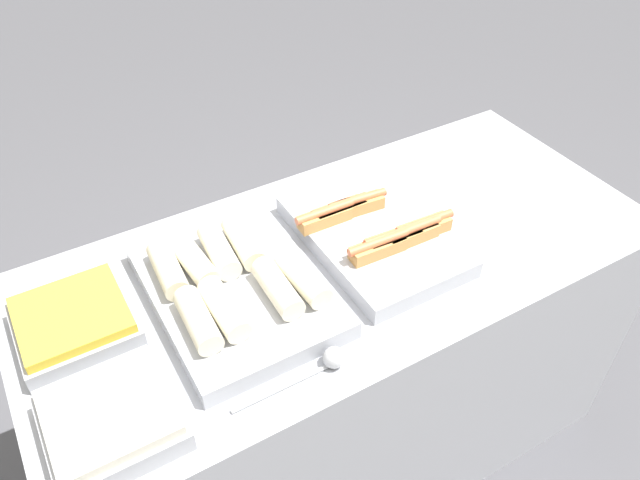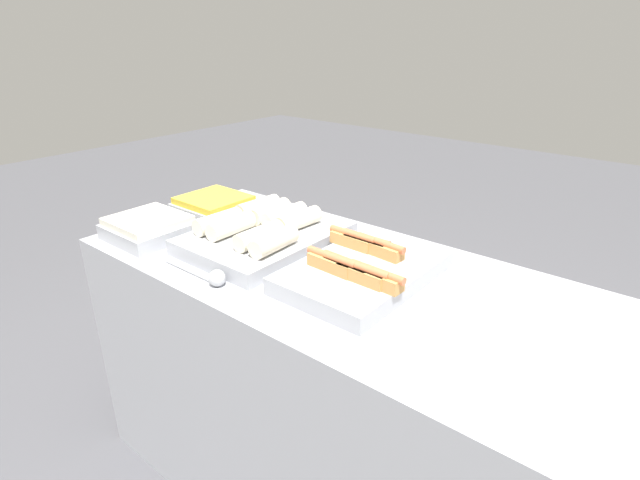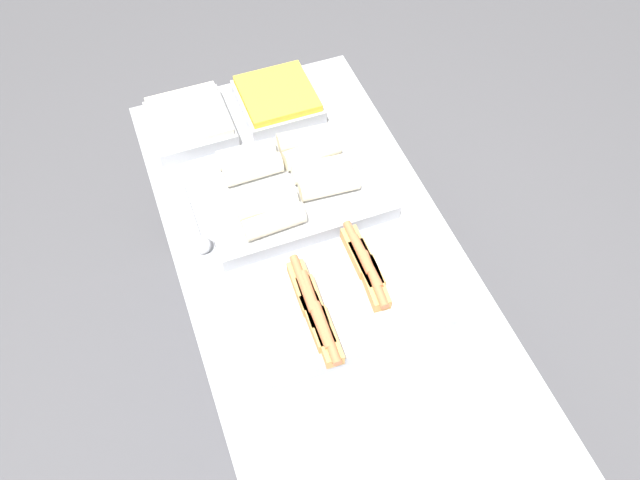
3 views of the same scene
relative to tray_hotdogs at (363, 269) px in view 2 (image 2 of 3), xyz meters
The scene contains 6 objects.
counter 0.48m from the tray_hotdogs, behind, with size 1.66×0.74×0.88m.
tray_hotdogs is the anchor object (origin of this frame).
tray_wraps 0.39m from the tray_hotdogs, behind, with size 0.37×0.51×0.11m.
tray_side_front 0.77m from the tray_hotdogs, 164.70° to the right, with size 0.25×0.24×0.07m.
tray_side_back 0.75m from the tray_hotdogs, behind, with size 0.25×0.24×0.07m.
serving_spoon_near 0.42m from the tray_hotdogs, 137.85° to the right, with size 0.26×0.05×0.05m.
Camera 2 is at (0.79, -1.06, 1.54)m, focal length 28.00 mm.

